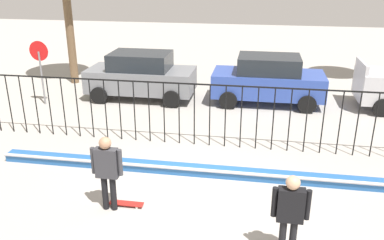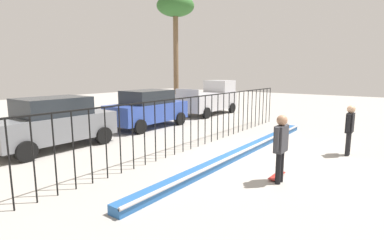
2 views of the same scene
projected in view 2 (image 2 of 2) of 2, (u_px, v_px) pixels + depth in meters
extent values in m
plane|color=#9E9991|center=(272.00, 160.00, 9.45)|extent=(60.00, 60.00, 0.00)
cube|color=#235699|center=(242.00, 152.00, 10.07)|extent=(11.00, 0.36, 0.22)
cylinder|color=#B2B2B7|center=(247.00, 149.00, 9.94)|extent=(11.00, 0.09, 0.09)
cylinder|color=black|center=(10.00, 165.00, 5.86)|extent=(0.04, 0.04, 1.94)
cylinder|color=black|center=(33.00, 160.00, 6.23)|extent=(0.04, 0.04, 1.94)
cylinder|color=black|center=(55.00, 155.00, 6.60)|extent=(0.04, 0.04, 1.94)
cylinder|color=black|center=(74.00, 150.00, 6.97)|extent=(0.04, 0.04, 1.94)
cylinder|color=black|center=(91.00, 147.00, 7.34)|extent=(0.04, 0.04, 1.94)
cylinder|color=black|center=(106.00, 143.00, 7.71)|extent=(0.04, 0.04, 1.94)
cylinder|color=black|center=(120.00, 140.00, 8.08)|extent=(0.04, 0.04, 1.94)
cylinder|color=black|center=(133.00, 137.00, 8.45)|extent=(0.04, 0.04, 1.94)
cylinder|color=black|center=(144.00, 134.00, 8.82)|extent=(0.04, 0.04, 1.94)
cylinder|color=black|center=(155.00, 132.00, 9.18)|extent=(0.04, 0.04, 1.94)
cylinder|color=black|center=(165.00, 129.00, 9.55)|extent=(0.04, 0.04, 1.94)
cylinder|color=black|center=(174.00, 127.00, 9.92)|extent=(0.04, 0.04, 1.94)
cylinder|color=black|center=(183.00, 125.00, 10.29)|extent=(0.04, 0.04, 1.94)
cylinder|color=black|center=(191.00, 123.00, 10.66)|extent=(0.04, 0.04, 1.94)
cylinder|color=black|center=(198.00, 122.00, 11.03)|extent=(0.04, 0.04, 1.94)
cylinder|color=black|center=(205.00, 120.00, 11.40)|extent=(0.04, 0.04, 1.94)
cylinder|color=black|center=(212.00, 118.00, 11.77)|extent=(0.04, 0.04, 1.94)
cylinder|color=black|center=(218.00, 117.00, 12.14)|extent=(0.04, 0.04, 1.94)
cylinder|color=black|center=(223.00, 116.00, 12.51)|extent=(0.04, 0.04, 1.94)
cylinder|color=black|center=(229.00, 114.00, 12.88)|extent=(0.04, 0.04, 1.94)
cylinder|color=black|center=(234.00, 113.00, 13.25)|extent=(0.04, 0.04, 1.94)
cylinder|color=black|center=(239.00, 112.00, 13.62)|extent=(0.04, 0.04, 1.94)
cylinder|color=black|center=(243.00, 111.00, 13.99)|extent=(0.04, 0.04, 1.94)
cylinder|color=black|center=(248.00, 110.00, 14.36)|extent=(0.04, 0.04, 1.94)
cylinder|color=black|center=(252.00, 109.00, 14.73)|extent=(0.04, 0.04, 1.94)
cylinder|color=black|center=(256.00, 108.00, 15.10)|extent=(0.04, 0.04, 1.94)
cylinder|color=black|center=(259.00, 107.00, 15.47)|extent=(0.04, 0.04, 1.94)
cylinder|color=black|center=(263.00, 107.00, 15.84)|extent=(0.04, 0.04, 1.94)
cylinder|color=black|center=(266.00, 106.00, 16.21)|extent=(0.04, 0.04, 1.94)
cylinder|color=black|center=(270.00, 105.00, 16.58)|extent=(0.04, 0.04, 1.94)
cube|color=black|center=(198.00, 96.00, 10.88)|extent=(14.00, 0.04, 0.04)
cylinder|color=black|center=(278.00, 168.00, 7.39)|extent=(0.14, 0.14, 0.82)
cylinder|color=black|center=(281.00, 166.00, 7.55)|extent=(0.14, 0.14, 0.82)
cube|color=#333338|center=(281.00, 139.00, 7.35)|extent=(0.50, 0.21, 0.68)
sphere|color=#A87A5B|center=(282.00, 120.00, 7.27)|extent=(0.27, 0.27, 0.27)
cylinder|color=#333338|center=(277.00, 140.00, 7.10)|extent=(0.11, 0.11, 0.61)
cylinder|color=#333338|center=(285.00, 135.00, 7.59)|extent=(0.11, 0.11, 0.61)
cube|color=#A51E19|center=(277.00, 175.00, 7.88)|extent=(0.80, 0.20, 0.02)
cylinder|color=silver|center=(278.00, 173.00, 8.15)|extent=(0.05, 0.03, 0.05)
cylinder|color=silver|center=(283.00, 174.00, 8.06)|extent=(0.05, 0.03, 0.05)
cylinder|color=silver|center=(270.00, 179.00, 7.72)|extent=(0.05, 0.03, 0.05)
cylinder|color=silver|center=(276.00, 180.00, 7.63)|extent=(0.05, 0.03, 0.05)
cylinder|color=black|center=(348.00, 144.00, 9.88)|extent=(0.13, 0.13, 0.80)
cylinder|color=black|center=(349.00, 143.00, 10.03)|extent=(0.13, 0.13, 0.80)
cube|color=black|center=(350.00, 123.00, 9.84)|extent=(0.49, 0.21, 0.66)
sphere|color=tan|center=(351.00, 109.00, 9.76)|extent=(0.26, 0.26, 0.26)
cylinder|color=black|center=(349.00, 123.00, 9.60)|extent=(0.10, 0.10, 0.59)
cylinder|color=black|center=(351.00, 121.00, 10.07)|extent=(0.10, 0.10, 0.59)
cube|color=slate|center=(54.00, 127.00, 10.88)|extent=(4.30, 1.90, 0.90)
cube|color=#1E2328|center=(53.00, 106.00, 10.75)|extent=(2.37, 1.71, 0.66)
cylinder|color=black|center=(76.00, 130.00, 12.67)|extent=(0.68, 0.22, 0.68)
cylinder|color=black|center=(104.00, 135.00, 11.55)|extent=(0.68, 0.22, 0.68)
cylinder|color=black|center=(1.00, 143.00, 10.36)|extent=(0.68, 0.22, 0.68)
cylinder|color=black|center=(26.00, 151.00, 9.24)|extent=(0.68, 0.22, 0.68)
cube|color=#2D479E|center=(148.00, 112.00, 15.04)|extent=(4.30, 1.90, 0.90)
cube|color=#1E2328|center=(147.00, 97.00, 14.92)|extent=(2.37, 1.71, 0.66)
cylinder|color=black|center=(154.00, 116.00, 16.83)|extent=(0.68, 0.22, 0.68)
cylinder|color=black|center=(180.00, 119.00, 15.71)|extent=(0.68, 0.22, 0.68)
cylinder|color=black|center=(113.00, 122.00, 14.52)|extent=(0.68, 0.22, 0.68)
cylinder|color=black|center=(140.00, 127.00, 13.40)|extent=(0.68, 0.22, 0.68)
cube|color=#B7B7BC|center=(208.00, 101.00, 19.61)|extent=(4.70, 1.90, 1.10)
cube|color=#B7B7BC|center=(219.00, 86.00, 20.60)|extent=(1.50, 1.75, 0.80)
cube|color=#B7B7BC|center=(187.00, 92.00, 17.68)|extent=(0.12, 1.75, 0.36)
cylinder|color=black|center=(209.00, 106.00, 21.52)|extent=(0.68, 0.22, 0.68)
cylinder|color=black|center=(232.00, 108.00, 20.40)|extent=(0.68, 0.22, 0.68)
cylinder|color=black|center=(182.00, 111.00, 18.99)|extent=(0.68, 0.22, 0.68)
cylinder|color=black|center=(206.00, 113.00, 17.87)|extent=(0.68, 0.22, 0.68)
cylinder|color=brown|center=(176.00, 65.00, 21.05)|extent=(0.36, 0.36, 6.66)
ellipsoid|color=#2D6028|center=(175.00, 6.00, 20.39)|extent=(2.63, 2.63, 1.45)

